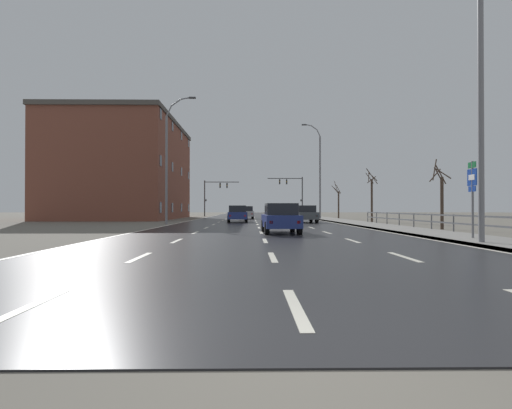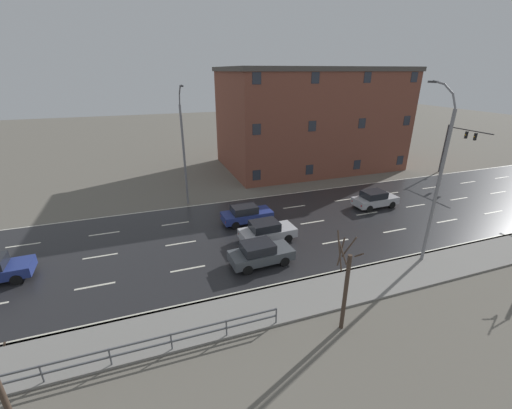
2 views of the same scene
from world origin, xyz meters
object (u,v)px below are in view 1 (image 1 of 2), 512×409
object	(u,v)px
street_lamp_midground	(319,172)
car_near_left	(281,218)
car_mid_centre	(305,214)
brick_building	(125,171)
street_lamp_left_bank	(168,162)
car_far_left	(274,214)
car_distant	(237,214)
traffic_signal_right	(294,189)
highway_sign	(472,190)
street_lamp_foreground	(475,99)
traffic_signal_left	(214,191)
car_near_right	(246,212)

from	to	relation	value
street_lamp_midground	car_near_left	distance (m)	27.11
car_mid_centre	car_near_left	xyz separation A→B (m)	(-3.43, -15.65, 0.00)
car_mid_centre	brick_building	distance (m)	25.72
street_lamp_left_bank	car_far_left	size ratio (longest dim) A/B	2.57
car_distant	car_near_left	size ratio (longest dim) A/B	1.00
street_lamp_left_bank	traffic_signal_right	world-z (taller)	street_lamp_left_bank
highway_sign	car_far_left	distance (m)	23.20
street_lamp_foreground	car_far_left	world-z (taller)	street_lamp_foreground
car_distant	car_near_left	distance (m)	16.91
street_lamp_midground	car_near_left	bearing A→B (deg)	-104.03
car_mid_centre	car_distant	bearing A→B (deg)	167.62
traffic_signal_left	car_near_right	xyz separation A→B (m)	(5.39, -15.06, -3.23)
street_lamp_left_bank	traffic_signal_right	size ratio (longest dim) A/B	1.67
street_lamp_midground	traffic_signal_right	size ratio (longest dim) A/B	1.74
highway_sign	car_near_left	bearing A→B (deg)	145.88
street_lamp_foreground	brick_building	bearing A→B (deg)	122.82
car_near_left	brick_building	world-z (taller)	brick_building
street_lamp_midground	street_lamp_left_bank	world-z (taller)	street_lamp_midground
car_near_right	car_distant	size ratio (longest dim) A/B	1.00
street_lamp_foreground	car_near_right	distance (m)	37.09
car_mid_centre	brick_building	world-z (taller)	brick_building
street_lamp_midground	car_mid_centre	distance (m)	11.68
street_lamp_left_bank	car_near_right	bearing A→B (deg)	68.44
traffic_signal_left	car_mid_centre	size ratio (longest dim) A/B	1.38
traffic_signal_left	car_near_right	world-z (taller)	traffic_signal_left
car_near_right	brick_building	xyz separation A→B (m)	(-15.28, 1.01, 5.26)
car_mid_centre	car_near_right	distance (m)	14.29
car_mid_centre	car_far_left	bearing A→B (deg)	148.45
traffic_signal_left	car_far_left	size ratio (longest dim) A/B	1.39
street_lamp_midground	car_mid_centre	world-z (taller)	street_lamp_midground
street_lamp_midground	street_lamp_left_bank	xyz separation A→B (m)	(-14.92, -13.16, -0.27)
street_lamp_foreground	street_lamp_left_bank	xyz separation A→B (m)	(-14.84, 19.74, 0.03)
highway_sign	car_mid_centre	xyz separation A→B (m)	(-3.95, 20.66, -1.26)
car_near_left	brick_building	distance (m)	34.92
car_distant	brick_building	size ratio (longest dim) A/B	0.19
car_mid_centre	highway_sign	bearing A→B (deg)	-82.15
car_mid_centre	street_lamp_midground	bearing A→B (deg)	70.52
street_lamp_foreground	car_near_left	size ratio (longest dim) A/B	2.58
street_lamp_midground	car_mid_centre	bearing A→B (deg)	-106.51
street_lamp_left_bank	car_near_right	distance (m)	17.86
car_mid_centre	car_distant	world-z (taller)	same
highway_sign	car_distant	bearing A→B (deg)	115.13
traffic_signal_right	brick_building	size ratio (longest dim) A/B	0.30
street_lamp_midground	highway_sign	distance (m)	31.11
street_lamp_left_bank	car_near_left	xyz separation A→B (m)	(8.44, -12.74, -4.43)
street_lamp_midground	car_near_right	size ratio (longest dim) A/B	2.69
street_lamp_left_bank	brick_building	world-z (taller)	brick_building
traffic_signal_right	car_near_left	size ratio (longest dim) A/B	1.54
street_lamp_left_bank	traffic_signal_left	world-z (taller)	street_lamp_left_bank
traffic_signal_left	car_mid_centre	world-z (taller)	traffic_signal_left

